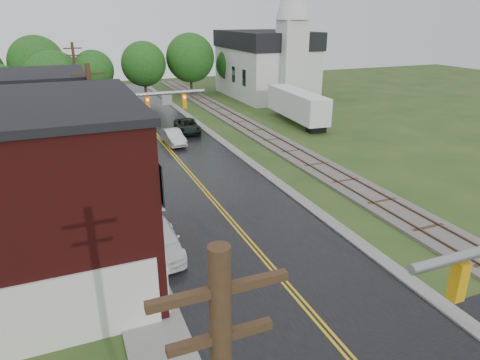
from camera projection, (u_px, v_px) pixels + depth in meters
main_road at (178, 160)px, 36.47m from camera, size 10.00×90.00×0.02m
curb_right at (218, 139)px, 42.69m from camera, size 0.80×70.00×0.12m
sidewalk_left at (109, 191)px, 29.95m from camera, size 2.40×50.00×0.12m
yellow_house at (27, 151)px, 27.97m from camera, size 8.00×7.00×6.40m
darkred_building at (47, 132)px, 36.45m from camera, size 7.00×6.00×4.40m
church at (269, 57)px, 61.94m from camera, size 10.40×18.40×20.00m
railroad at (260, 133)px, 44.28m from camera, size 3.20×80.00×0.30m
traffic_signal_far at (138, 112)px, 30.86m from camera, size 7.34×0.43×7.20m
utility_pole_b at (96, 137)px, 25.45m from camera, size 1.80×0.28×9.00m
utility_pole_c at (77, 85)px, 44.45m from camera, size 1.80×0.28×9.00m
tree_left_e at (56, 83)px, 45.33m from camera, size 6.40×6.40×8.16m
suv_dark at (187, 126)px, 44.69m from camera, size 2.77×5.14×1.37m
sedan_silver at (173, 137)px, 40.54m from camera, size 1.75×4.34×1.40m
pickup_white at (159, 240)px, 21.94m from camera, size 2.06×4.92×1.42m
semi_trailer at (297, 104)px, 47.90m from camera, size 3.24×11.45×3.63m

